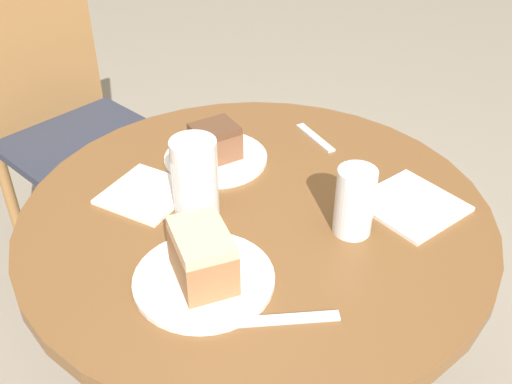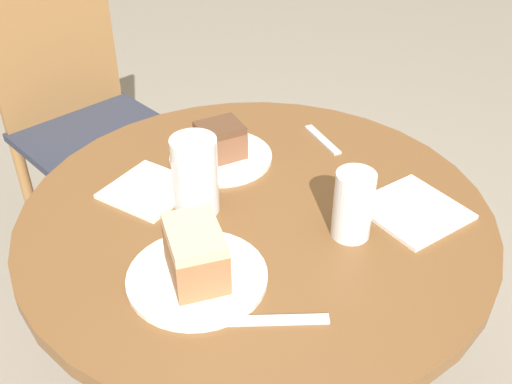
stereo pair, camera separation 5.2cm
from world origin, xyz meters
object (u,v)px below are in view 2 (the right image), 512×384
object	(u,v)px
chair	(88,116)
glass_lemonade	(196,179)
cake_slice_far	(220,140)
glass_water	(353,209)
cake_slice_near	(195,253)
plate_far	(221,157)
plate_near	(197,277)

from	to	relation	value
chair	glass_lemonade	world-z (taller)	chair
cake_slice_far	glass_lemonade	size ratio (longest dim) A/B	0.71
glass_lemonade	glass_water	size ratio (longest dim) A/B	1.18
cake_slice_near	cake_slice_far	xyz separation A→B (m)	(0.26, 0.25, -0.01)
plate_far	cake_slice_near	world-z (taller)	cake_slice_near
glass_lemonade	plate_far	bearing A→B (deg)	36.19
cake_slice_near	cake_slice_far	distance (m)	0.36
chair	glass_water	distance (m)	1.08
cake_slice_near	glass_water	xyz separation A→B (m)	(0.27, -0.09, -0.00)
cake_slice_near	glass_water	size ratio (longest dim) A/B	1.12
cake_slice_far	glass_water	size ratio (longest dim) A/B	0.84
chair	glass_lemonade	bearing A→B (deg)	-104.41
cake_slice_near	glass_lemonade	distance (m)	0.19
plate_near	cake_slice_near	bearing A→B (deg)	0.00
plate_far	cake_slice_near	size ratio (longest dim) A/B	1.51
cake_slice_near	plate_far	bearing A→B (deg)	44.48
chair	plate_far	size ratio (longest dim) A/B	4.65
glass_lemonade	glass_water	xyz separation A→B (m)	(0.15, -0.24, -0.01)
plate_far	plate_near	bearing A→B (deg)	-135.52
plate_near	plate_far	bearing A→B (deg)	44.48
plate_near	glass_water	bearing A→B (deg)	-18.42
plate_far	cake_slice_far	xyz separation A→B (m)	(0.00, 0.00, 0.04)
chair	glass_lemonade	xyz separation A→B (m)	(-0.19, -0.81, 0.27)
cake_slice_far	glass_water	distance (m)	0.34
plate_near	glass_lemonade	bearing A→B (deg)	52.19
plate_near	cake_slice_far	distance (m)	0.36
plate_near	plate_far	size ratio (longest dim) A/B	1.06
plate_near	plate_far	distance (m)	0.36
plate_near	glass_water	size ratio (longest dim) A/B	1.79
glass_lemonade	plate_near	bearing A→B (deg)	-127.81
cake_slice_far	chair	bearing A→B (deg)	85.96
glass_lemonade	cake_slice_far	bearing A→B (deg)	36.19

